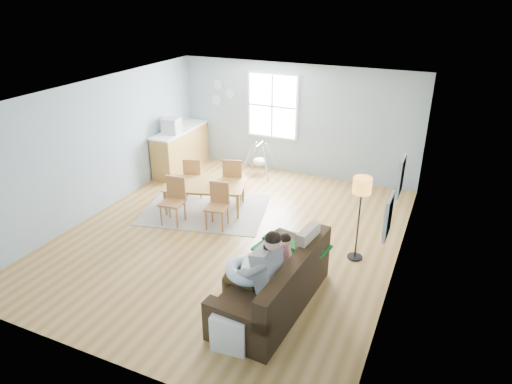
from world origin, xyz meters
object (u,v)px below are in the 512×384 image
at_px(sofa, 276,288).
at_px(toddler, 278,254).
at_px(chair_sw, 174,197).
at_px(chair_ne, 233,176).
at_px(father, 257,270).
at_px(storage_cube, 232,328).
at_px(dining_table, 205,197).
at_px(baby_swing, 259,161).
at_px(chair_se, 218,202).
at_px(chair_nw, 193,175).
at_px(floor_lamp, 362,192).
at_px(counter, 181,149).
at_px(monitor, 171,126).

xyz_separation_m(sofa, toddler, (-0.07, 0.22, 0.44)).
height_order(toddler, chair_sw, toddler).
bearing_deg(chair_ne, toddler, -52.49).
distance_m(father, chair_ne, 3.94).
distance_m(father, chair_sw, 3.30).
relative_size(toddler, storage_cube, 1.68).
height_order(sofa, storage_cube, sofa).
bearing_deg(storage_cube, father, 84.19).
xyz_separation_m(dining_table, baby_swing, (0.25, 2.27, 0.07)).
relative_size(chair_se, chair_nw, 0.99).
xyz_separation_m(floor_lamp, baby_swing, (-3.07, 2.82, -0.89)).
height_order(father, floor_lamp, floor_lamp).
relative_size(sofa, counter, 1.18).
xyz_separation_m(dining_table, chair_ne, (0.31, 0.70, 0.26)).
bearing_deg(chair_ne, chair_nw, -167.23).
bearing_deg(sofa, chair_se, 136.76).
bearing_deg(sofa, counter, 135.96).
distance_m(sofa, chair_ne, 3.77).
height_order(floor_lamp, storage_cube, floor_lamp).
relative_size(toddler, chair_ne, 0.92).
xyz_separation_m(storage_cube, chair_ne, (-2.00, 4.01, 0.29)).
relative_size(father, toddler, 1.63).
height_order(chair_nw, chair_ne, chair_ne).
bearing_deg(monitor, chair_se, -39.96).
xyz_separation_m(dining_table, chair_se, (0.59, -0.50, 0.22)).
bearing_deg(storage_cube, sofa, 76.71).
relative_size(toddler, chair_sw, 0.94).
relative_size(father, chair_se, 1.60).
bearing_deg(monitor, father, -44.89).
height_order(toddler, floor_lamp, floor_lamp).
bearing_deg(counter, sofa, -44.04).
relative_size(chair_se, monitor, 2.13).
xyz_separation_m(sofa, chair_ne, (-2.23, 3.04, 0.23)).
distance_m(chair_sw, chair_se, 0.90).
xyz_separation_m(floor_lamp, storage_cube, (-1.01, -2.75, -0.99)).
bearing_deg(counter, chair_sw, -60.12).
distance_m(father, chair_se, 2.80).
relative_size(storage_cube, dining_table, 0.32).
distance_m(toddler, baby_swing, 4.92).
distance_m(monitor, baby_swing, 2.30).
bearing_deg(toddler, chair_ne, 127.51).
xyz_separation_m(floor_lamp, chair_se, (-2.73, 0.06, -0.75)).
distance_m(chair_sw, chair_ne, 1.53).
distance_m(sofa, counter, 5.91).
relative_size(chair_ne, counter, 0.50).
xyz_separation_m(chair_ne, monitor, (-1.99, 0.70, 0.71)).
relative_size(father, chair_sw, 1.53).
relative_size(chair_sw, chair_se, 1.05).
height_order(storage_cube, dining_table, dining_table).
xyz_separation_m(father, storage_cube, (-0.07, -0.67, -0.51)).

